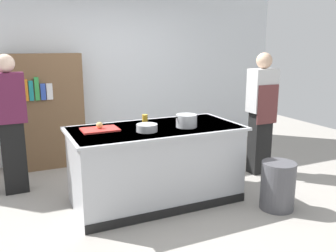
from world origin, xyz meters
TOP-DOWN VIEW (x-y plane):
  - ground_plane at (0.00, 0.00)m, footprint 10.00×10.00m
  - back_wall at (0.00, 2.10)m, footprint 6.40×0.12m
  - counter_island at (0.00, -0.00)m, footprint 1.98×0.98m
  - cutting_board at (-0.62, 0.12)m, footprint 0.40×0.28m
  - onion at (-0.62, 0.13)m, footprint 0.07×0.07m
  - stock_pot at (0.33, -0.13)m, footprint 0.31×0.24m
  - mixing_bowl at (-0.16, -0.14)m, footprint 0.23×0.23m
  - juice_cup at (-0.02, 0.28)m, footprint 0.07×0.07m
  - trash_bin at (1.17, -0.77)m, footprint 0.38×0.38m
  - person_chef at (1.73, 0.27)m, footprint 0.38×0.25m
  - person_guest at (-1.50, 0.99)m, footprint 0.38×0.24m
  - bookshelf at (-1.01, 1.80)m, footprint 1.10×0.31m

SIDE VIEW (x-z plane):
  - ground_plane at x=0.00m, z-range 0.00..0.00m
  - trash_bin at x=1.17m, z-range 0.00..0.55m
  - counter_island at x=0.00m, z-range 0.02..0.92m
  - bookshelf at x=-1.01m, z-range 0.00..1.70m
  - cutting_board at x=-0.62m, z-range 0.90..0.92m
  - person_guest at x=-1.50m, z-range 0.05..1.77m
  - person_chef at x=1.73m, z-range 0.05..1.77m
  - mixing_bowl at x=-0.16m, z-range 0.90..0.98m
  - juice_cup at x=-0.02m, z-range 0.90..1.00m
  - onion at x=-0.62m, z-range 0.92..0.99m
  - stock_pot at x=0.33m, z-range 0.90..1.05m
  - back_wall at x=0.00m, z-range 0.00..3.00m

